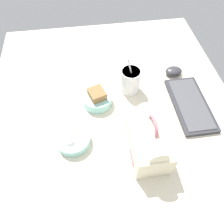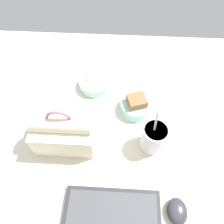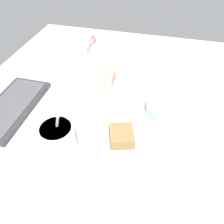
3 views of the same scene
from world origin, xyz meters
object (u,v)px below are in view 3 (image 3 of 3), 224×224
at_px(lunch_bag, 93,71).
at_px(soup_cup, 59,142).
at_px(bento_bowl_snacks, 166,109).
at_px(keyboard, 11,107).
at_px(bento_bowl_sandwich, 121,143).

xyz_separation_m(lunch_bag, soup_cup, (-0.32, -0.00, -0.02)).
height_order(soup_cup, bento_bowl_snacks, soup_cup).
distance_m(keyboard, bento_bowl_sandwich, 0.41).
xyz_separation_m(soup_cup, bento_bowl_snacks, (0.25, -0.27, -0.04)).
xyz_separation_m(keyboard, soup_cup, (-0.14, -0.25, 0.05)).
bearing_deg(bento_bowl_sandwich, keyboard, 79.31).
distance_m(keyboard, lunch_bag, 0.31).
relative_size(lunch_bag, bento_bowl_sandwich, 1.68).
height_order(keyboard, bento_bowl_sandwich, bento_bowl_sandwich).
height_order(lunch_bag, bento_bowl_sandwich, lunch_bag).
height_order(bento_bowl_sandwich, bento_bowl_snacks, bento_bowl_sandwich).
bearing_deg(lunch_bag, bento_bowl_snacks, -105.34).
bearing_deg(keyboard, bento_bowl_snacks, -78.19).
bearing_deg(soup_cup, bento_bowl_sandwich, -69.35).
bearing_deg(soup_cup, bento_bowl_snacks, -48.02).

